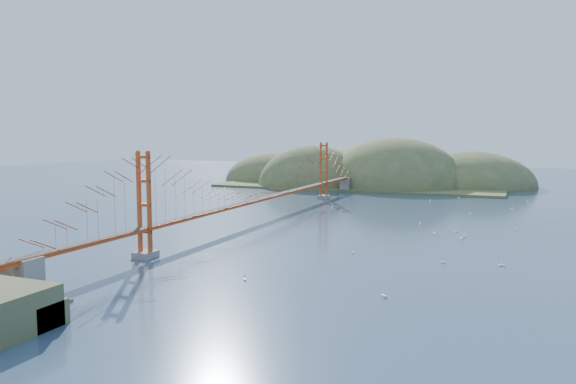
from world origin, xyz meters
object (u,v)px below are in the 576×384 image
at_px(fort, 12,295).
at_px(sailboat_2, 443,261).
at_px(bridge, 262,175).
at_px(sailboat_1, 434,233).
at_px(sailboat_0, 353,252).

xyz_separation_m(fort, sailboat_2, (29.96, 27.69, -0.52)).
bearing_deg(sailboat_2, bridge, 146.24).
bearing_deg(bridge, sailboat_1, -6.61).
height_order(fort, sailboat_1, fort).
xyz_separation_m(sailboat_1, sailboat_0, (-6.81, -16.06, -0.01)).
height_order(bridge, sailboat_2, bridge).
bearing_deg(sailboat_0, bridge, 136.60).
distance_m(sailboat_1, sailboat_0, 17.44).
bearing_deg(sailboat_1, fort, -120.79).
relative_size(fort, sailboat_0, 5.78).
relative_size(bridge, fort, 25.51).
height_order(fort, sailboat_2, fort).
xyz_separation_m(fort, sailboat_1, (26.71, 44.84, -0.51)).
bearing_deg(bridge, fort, -89.52).
height_order(sailboat_2, sailboat_1, sailboat_1).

